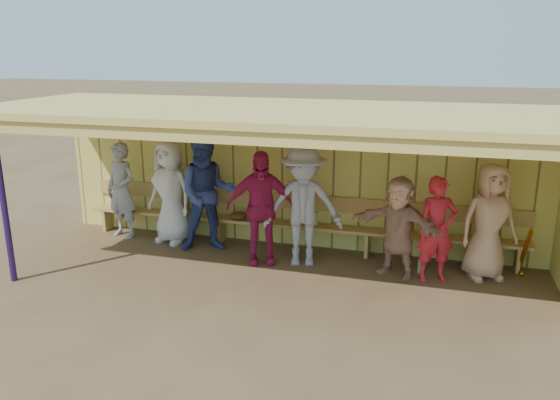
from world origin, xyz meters
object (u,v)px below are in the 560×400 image
object	(u,v)px
player_h	(489,222)
player_g	(437,229)
player_c	(207,193)
player_e	(303,206)
player_d	(260,208)
player_f	(398,227)
player_a	(122,190)
player_b	(171,192)
bench	(292,218)

from	to	relation	value
player_h	player_g	bearing A→B (deg)	179.78
player_c	player_e	bearing A→B (deg)	-29.27
player_d	player_g	size ratio (longest dim) A/B	1.16
player_f	player_d	bearing A→B (deg)	-155.84
player_a	player_f	world-z (taller)	player_a
player_f	player_h	distance (m)	1.31
player_a	player_b	bearing A→B (deg)	14.50
player_b	player_f	size ratio (longest dim) A/B	1.18
player_a	player_f	bearing A→B (deg)	9.57
player_d	player_e	bearing A→B (deg)	-8.06
player_c	player_g	world-z (taller)	player_c
player_a	player_d	xyz separation A→B (m)	(2.78, -0.49, 0.04)
player_b	player_d	bearing A→B (deg)	-0.08
player_c	player_b	bearing A→B (deg)	141.70
player_e	player_b	bearing A→B (deg)	158.42
player_d	player_h	size ratio (longest dim) A/B	1.04
player_h	player_e	bearing A→B (deg)	161.40
player_c	player_e	size ratio (longest dim) A/B	1.03
player_a	player_f	xyz separation A→B (m)	(4.91, -0.42, -0.10)
player_c	player_f	size ratio (longest dim) A/B	1.29
player_g	bench	distance (m)	2.50
bench	player_d	bearing A→B (deg)	-111.52
player_f	bench	xyz separation A→B (m)	(-1.82, 0.73, -0.24)
player_d	player_e	xyz separation A→B (m)	(0.66, 0.13, 0.05)
player_b	player_g	bearing A→B (deg)	9.56
bench	player_g	bearing A→B (deg)	-17.55
player_a	player_e	distance (m)	3.46
player_a	bench	world-z (taller)	player_a
player_d	player_h	xyz separation A→B (m)	(3.41, 0.36, -0.04)
player_a	player_h	xyz separation A→B (m)	(6.19, -0.13, 0.01)
player_h	bench	size ratio (longest dim) A/B	0.23
player_b	player_f	xyz separation A→B (m)	(3.94, -0.42, -0.14)
player_b	player_c	xyz separation A→B (m)	(0.78, -0.20, 0.08)
player_a	player_h	bearing A→B (deg)	13.29
player_c	player_f	xyz separation A→B (m)	(3.15, -0.22, -0.22)
player_a	player_h	world-z (taller)	player_h
player_a	bench	distance (m)	3.13
player_a	bench	size ratio (longest dim) A/B	0.23
player_a	player_g	world-z (taller)	player_a
player_b	bench	bearing A→B (deg)	23.41
player_d	player_e	size ratio (longest dim) A/B	0.95
player_c	player_d	xyz separation A→B (m)	(1.02, -0.29, -0.08)
player_e	bench	distance (m)	0.87
player_e	bench	world-z (taller)	player_e
player_b	player_d	world-z (taller)	player_d
player_e	player_g	world-z (taller)	player_e
player_a	player_h	distance (m)	6.19
player_b	player_h	bearing A→B (deg)	13.77
player_b	player_c	distance (m)	0.81
bench	player_b	bearing A→B (deg)	-171.80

